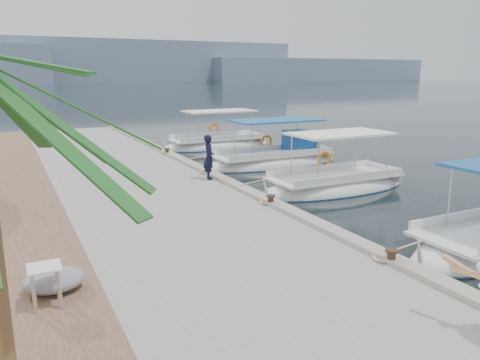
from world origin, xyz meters
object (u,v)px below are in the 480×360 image
fishing_caique_d (274,161)px  fisherman (209,157)px  fishing_caique_c (334,187)px  fishing_caique_e (217,146)px

fishing_caique_d → fisherman: bearing=-145.0°
fishing_caique_c → fishing_caique_e: 11.65m
fishing_caique_d → fishing_caique_e: size_ratio=1.05×
fishing_caique_c → fishing_caique_d: bearing=84.4°
fishing_caique_e → fisherman: fishing_caique_e is taller
fishing_caique_d → fishing_caique_e: bearing=92.6°
fishing_caique_c → fishing_caique_e: bearing=88.8°
fishing_caique_c → fishing_caique_e: (0.24, 11.65, -0.00)m
fishing_caique_e → fisherman: size_ratio=4.11×
fishing_caique_c → fishing_caique_e: same height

